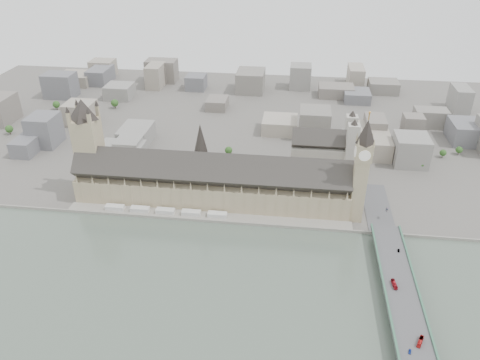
# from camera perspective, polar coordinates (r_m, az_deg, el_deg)

# --- Properties ---
(ground) EXTENTS (900.00, 900.00, 0.00)m
(ground) POSITION_cam_1_polar(r_m,az_deg,el_deg) (449.96, -3.89, -4.06)
(ground) COLOR #595651
(ground) RESTS_ON ground
(river_thames) EXTENTS (600.00, 600.00, 0.00)m
(river_thames) POSITION_cam_1_polar(r_m,az_deg,el_deg) (329.90, -9.49, -20.05)
(river_thames) COLOR #475449
(river_thames) RESTS_ON ground
(embankment_wall) EXTENTS (600.00, 1.50, 3.00)m
(embankment_wall) POSITION_cam_1_polar(r_m,az_deg,el_deg) (436.98, -4.26, -4.99)
(embankment_wall) COLOR gray
(embankment_wall) RESTS_ON ground
(river_terrace) EXTENTS (270.00, 15.00, 2.00)m
(river_terrace) POSITION_cam_1_polar(r_m,az_deg,el_deg) (443.31, -4.07, -4.49)
(river_terrace) COLOR gray
(river_terrace) RESTS_ON ground
(terrace_tents) EXTENTS (118.00, 7.00, 4.00)m
(terrace_tents) POSITION_cam_1_polar(r_m,az_deg,el_deg) (450.73, -9.08, -3.74)
(terrace_tents) COLOR silver
(terrace_tents) RESTS_ON river_terrace
(palace_of_westminster) EXTENTS (265.00, 40.73, 55.44)m
(palace_of_westminster) POSITION_cam_1_polar(r_m,az_deg,el_deg) (454.37, -3.53, -0.31)
(palace_of_westminster) COLOR gray
(palace_of_westminster) RESTS_ON ground
(elizabeth_tower) EXTENTS (17.00, 17.00, 107.50)m
(elizabeth_tower) POSITION_cam_1_polar(r_m,az_deg,el_deg) (424.91, 14.66, 1.87)
(elizabeth_tower) COLOR gray
(elizabeth_tower) RESTS_ON ground
(victoria_tower) EXTENTS (30.00, 30.00, 100.00)m
(victoria_tower) POSITION_cam_1_polar(r_m,az_deg,el_deg) (480.93, -18.00, 4.34)
(victoria_tower) COLOR gray
(victoria_tower) RESTS_ON ground
(central_tower) EXTENTS (13.00, 13.00, 48.00)m
(central_tower) POSITION_cam_1_polar(r_m,az_deg,el_deg) (445.23, -4.79, 4.10)
(central_tower) COLOR tan
(central_tower) RESTS_ON ground
(westminster_bridge) EXTENTS (25.00, 325.00, 10.25)m
(westminster_bridge) POSITION_cam_1_polar(r_m,az_deg,el_deg) (380.55, 18.71, -12.23)
(westminster_bridge) COLOR #474749
(westminster_bridge) RESTS_ON ground
(bridge_parapets) EXTENTS (25.00, 235.00, 1.15)m
(bridge_parapets) POSITION_cam_1_polar(r_m,az_deg,el_deg) (345.30, 20.08, -16.41)
(bridge_parapets) COLOR #3B6C52
(bridge_parapets) RESTS_ON westminster_bridge
(westminster_abbey) EXTENTS (68.00, 36.00, 64.00)m
(westminster_abbey) POSITION_cam_1_polar(r_m,az_deg,el_deg) (514.20, 10.27, 3.32)
(westminster_abbey) COLOR #A8A397
(westminster_abbey) RESTS_ON ground
(city_skyline_inland) EXTENTS (720.00, 360.00, 38.00)m
(city_skyline_inland) POSITION_cam_1_polar(r_m,az_deg,el_deg) (657.88, 0.02, 9.20)
(city_skyline_inland) COLOR gray
(city_skyline_inland) RESTS_ON ground
(park_trees) EXTENTS (110.00, 30.00, 15.00)m
(park_trees) POSITION_cam_1_polar(r_m,az_deg,el_deg) (497.95, -3.78, 0.55)
(park_trees) COLOR #234418
(park_trees) RESTS_ON ground
(red_bus_north) EXTENTS (3.46, 10.47, 2.86)m
(red_bus_north) POSITION_cam_1_polar(r_m,az_deg,el_deg) (371.70, 18.29, -11.96)
(red_bus_north) COLOR maroon
(red_bus_north) RESTS_ON westminster_bridge
(red_bus_south) EXTENTS (6.24, 10.09, 2.79)m
(red_bus_south) POSITION_cam_1_polar(r_m,az_deg,el_deg) (336.96, 21.13, -17.87)
(red_bus_south) COLOR red
(red_bus_south) RESTS_ON westminster_bridge
(car_blue) EXTENTS (2.58, 4.09, 1.30)m
(car_blue) POSITION_cam_1_polar(r_m,az_deg,el_deg) (330.03, 20.01, -19.05)
(car_blue) COLOR navy
(car_blue) RESTS_ON westminster_bridge
(car_silver) EXTENTS (1.89, 4.02, 1.27)m
(car_silver) POSITION_cam_1_polar(r_m,az_deg,el_deg) (406.52, 18.78, -8.13)
(car_silver) COLOR gray
(car_silver) RESTS_ON westminster_bridge
(car_approach) EXTENTS (2.90, 4.92, 1.34)m
(car_approach) POSITION_cam_1_polar(r_m,az_deg,el_deg) (455.25, 17.46, -3.46)
(car_approach) COLOR gray
(car_approach) RESTS_ON westminster_bridge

